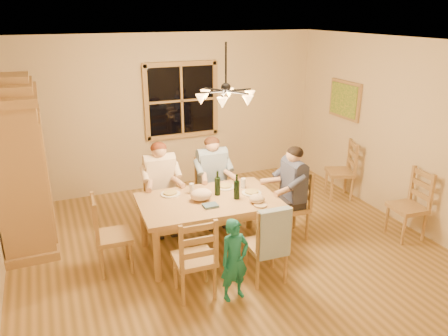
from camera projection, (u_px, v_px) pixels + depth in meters
name	position (u px, v px, depth m)	size (l,w,h in m)	color
floor	(226.00, 247.00, 5.97)	(5.50, 5.50, 0.00)	olive
ceiling	(226.00, 42.00, 5.04)	(5.50, 5.00, 0.02)	white
wall_back	(170.00, 112.00, 7.67)	(5.50, 0.02, 2.70)	beige
wall_right	(395.00, 131.00, 6.50)	(0.02, 5.00, 2.70)	beige
window	(182.00, 101.00, 7.65)	(1.30, 0.06, 1.30)	black
painting	(345.00, 100.00, 7.44)	(0.06, 0.78, 0.64)	#A47B47
chandelier	(226.00, 95.00, 5.26)	(0.77, 0.68, 0.71)	black
armoire	(22.00, 170.00, 5.77)	(0.66, 1.40, 2.30)	#A47B47
dining_table	(208.00, 206.00, 5.63)	(1.80, 1.15, 0.76)	#B0814E
chair_far_left	(162.00, 210.00, 6.34)	(0.46, 0.44, 0.99)	#AA804B
chair_far_right	(213.00, 203.00, 6.59)	(0.46, 0.44, 0.99)	#AA804B
chair_near_left	(195.00, 270.00, 4.88)	(0.46, 0.44, 0.99)	#AA804B
chair_near_right	(266.00, 256.00, 5.17)	(0.46, 0.44, 0.99)	#AA804B
chair_end_left	(115.00, 247.00, 5.36)	(0.44, 0.46, 0.99)	#AA804B
chair_end_right	(290.00, 217.00, 6.15)	(0.44, 0.46, 0.99)	#AA804B
adult_woman	(160.00, 176.00, 6.16)	(0.41, 0.44, 0.87)	beige
adult_plaid_man	(212.00, 169.00, 6.41)	(0.41, 0.44, 0.87)	#315688
adult_slate_man	(293.00, 181.00, 5.97)	(0.44, 0.41, 0.87)	#3B405E
towel	(274.00, 234.00, 4.86)	(0.38, 0.10, 0.58)	#92ACC5
wine_bottle_a	(217.00, 183.00, 5.68)	(0.08, 0.08, 0.33)	black
wine_bottle_b	(237.00, 187.00, 5.56)	(0.08, 0.08, 0.33)	black
plate_woman	(170.00, 194.00, 5.73)	(0.26, 0.26, 0.02)	white
plate_plaid	(225.00, 187.00, 5.95)	(0.26, 0.26, 0.02)	white
plate_slate	(252.00, 193.00, 5.76)	(0.26, 0.26, 0.02)	white
wine_glass_a	(192.00, 188.00, 5.75)	(0.06, 0.06, 0.14)	silver
wine_glass_b	(243.00, 183.00, 5.92)	(0.06, 0.06, 0.14)	silver
cap	(257.00, 199.00, 5.48)	(0.20, 0.20, 0.11)	#CCAE88
napkin	(210.00, 206.00, 5.38)	(0.18, 0.14, 0.03)	#466481
cloth_bundle	(201.00, 195.00, 5.54)	(0.28, 0.22, 0.15)	beige
child	(235.00, 260.00, 4.76)	(0.35, 0.23, 0.96)	#1A7970
chair_spare_front	(406.00, 217.00, 6.13)	(0.45, 0.47, 0.99)	#AA804B
chair_spare_back	(339.00, 180.00, 7.46)	(0.55, 0.56, 0.99)	#AA804B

